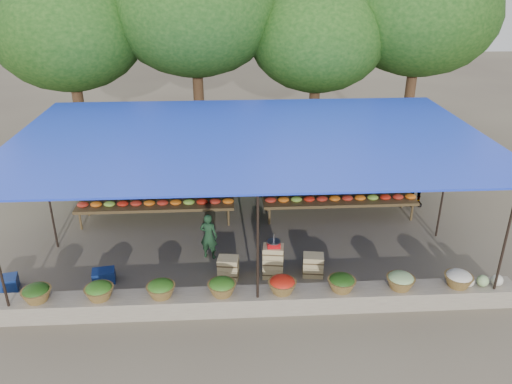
{
  "coord_description": "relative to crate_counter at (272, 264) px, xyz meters",
  "views": [
    {
      "loc": [
        -0.5,
        -10.99,
        6.34
      ],
      "look_at": [
        0.15,
        0.2,
        1.28
      ],
      "focal_mm": 35.0,
      "sensor_mm": 36.0,
      "label": 1
    }
  ],
  "objects": [
    {
      "name": "fruit_table_right",
      "position": [
        2.11,
        2.95,
        0.3
      ],
      "size": [
        4.21,
        0.95,
        0.93
      ],
      "color": "#44341B",
      "rests_on": "ground"
    },
    {
      "name": "stall_canopy",
      "position": [
        -0.39,
        1.67,
        2.36
      ],
      "size": [
        10.8,
        6.6,
        2.82
      ],
      "color": "black",
      "rests_on": "ground"
    },
    {
      "name": "netting_backdrop",
      "position": [
        -0.39,
        4.75,
        0.94
      ],
      "size": [
        10.6,
        0.06,
        2.5
      ],
      "primitive_type": "cube",
      "color": "#19481C",
      "rests_on": "ground"
    },
    {
      "name": "stone_curb",
      "position": [
        -0.39,
        -1.15,
        -0.11
      ],
      "size": [
        10.6,
        0.55,
        0.4
      ],
      "primitive_type": "cube",
      "color": "#6F6659",
      "rests_on": "ground"
    },
    {
      "name": "produce_baskets",
      "position": [
        -0.49,
        -1.15,
        0.25
      ],
      "size": [
        8.98,
        0.58,
        0.34
      ],
      "color": "brown",
      "rests_on": "stone_curb"
    },
    {
      "name": "customer_mid",
      "position": [
        1.95,
        3.45,
        0.52
      ],
      "size": [
        1.23,
        1.01,
        1.66
      ],
      "primitive_type": "imported",
      "rotation": [
        0.0,
        0.0,
        0.44
      ],
      "color": "slate",
      "rests_on": "ground"
    },
    {
      "name": "blue_crate_back",
      "position": [
        -3.71,
        0.01,
        -0.17
      ],
      "size": [
        0.53,
        0.42,
        0.29
      ],
      "primitive_type": "cube",
      "rotation": [
        0.0,
        0.0,
        0.18
      ],
      "color": "navy",
      "rests_on": "ground"
    },
    {
      "name": "crate_counter",
      "position": [
        0.0,
        0.0,
        0.0
      ],
      "size": [
        2.39,
        0.4,
        0.77
      ],
      "color": "tan",
      "rests_on": "ground"
    },
    {
      "name": "blue_crate_front",
      "position": [
        -5.75,
        -0.19,
        -0.16
      ],
      "size": [
        0.59,
        0.49,
        0.31
      ],
      "primitive_type": "cube",
      "rotation": [
        0.0,
        0.0,
        0.25
      ],
      "color": "navy",
      "rests_on": "ground"
    },
    {
      "name": "customer_left",
      "position": [
        -4.96,
        3.93,
        0.48
      ],
      "size": [
        0.95,
        0.86,
        1.58
      ],
      "primitive_type": "imported",
      "rotation": [
        0.0,
        0.0,
        -0.42
      ],
      "color": "slate",
      "rests_on": "ground"
    },
    {
      "name": "ground",
      "position": [
        -0.39,
        1.6,
        -0.31
      ],
      "size": [
        60.0,
        60.0,
        0.0
      ],
      "primitive_type": "plane",
      "color": "brown",
      "rests_on": "ground"
    },
    {
      "name": "vendor_seated",
      "position": [
        -1.42,
        0.89,
        0.26
      ],
      "size": [
        0.48,
        0.38,
        1.15
      ],
      "primitive_type": "imported",
      "rotation": [
        0.0,
        0.0,
        2.85
      ],
      "color": "#1A3920",
      "rests_on": "ground"
    },
    {
      "name": "customer_right",
      "position": [
        4.48,
        3.43,
        0.43
      ],
      "size": [
        0.88,
        0.37,
        1.49
      ],
      "primitive_type": "imported",
      "rotation": [
        0.0,
        0.0,
        -0.01
      ],
      "color": "slate",
      "rests_on": "ground"
    },
    {
      "name": "weighing_scale",
      "position": [
        0.03,
        0.0,
        0.53
      ],
      "size": [
        0.3,
        0.3,
        0.32
      ],
      "color": "red",
      "rests_on": "crate_counter"
    },
    {
      "name": "fruit_table_left",
      "position": [
        -2.89,
        2.95,
        0.3
      ],
      "size": [
        4.21,
        0.95,
        0.93
      ],
      "color": "#44341B",
      "rests_on": "ground"
    },
    {
      "name": "tree_row",
      "position": [
        0.11,
        7.68,
        4.39
      ],
      "size": [
        16.51,
        5.5,
        7.12
      ],
      "color": "#391F14",
      "rests_on": "ground"
    }
  ]
}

